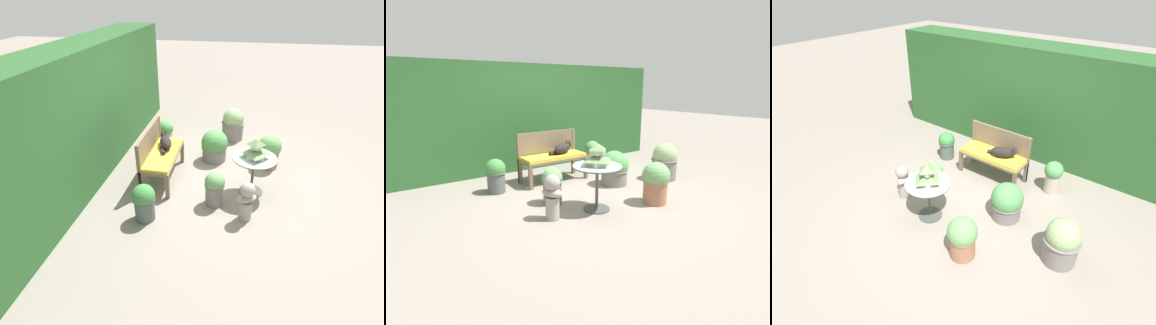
# 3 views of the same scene
# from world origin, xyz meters

# --- Properties ---
(ground) EXTENTS (30.00, 30.00, 0.00)m
(ground) POSITION_xyz_m (0.00, 0.00, 0.00)
(ground) COLOR gray
(foliage_hedge_back) EXTENTS (6.40, 0.85, 2.16)m
(foliage_hedge_back) POSITION_xyz_m (0.00, 2.32, 1.08)
(foliage_hedge_back) COLOR #285628
(foliage_hedge_back) RESTS_ON ground
(garden_bench) EXTENTS (1.22, 0.49, 0.50)m
(garden_bench) POSITION_xyz_m (-0.10, 0.92, 0.42)
(garden_bench) COLOR brown
(garden_bench) RESTS_ON ground
(bench_backrest) EXTENTS (1.22, 0.06, 0.90)m
(bench_backrest) POSITION_xyz_m (-0.10, 1.15, 0.64)
(bench_backrest) COLOR brown
(bench_backrest) RESTS_ON ground
(cat) EXTENTS (0.54, 0.34, 0.23)m
(cat) POSITION_xyz_m (0.09, 0.93, 0.60)
(cat) COLOR black
(cat) RESTS_ON garden_bench
(patio_table) EXTENTS (0.69, 0.69, 0.65)m
(patio_table) POSITION_xyz_m (-0.29, -0.59, 0.51)
(patio_table) COLOR #424742
(patio_table) RESTS_ON ground
(pagoda_birdhouse) EXTENTS (0.35, 0.35, 0.31)m
(pagoda_birdhouse) POSITION_xyz_m (-0.29, -0.59, 0.79)
(pagoda_birdhouse) COLOR #B2BCA8
(pagoda_birdhouse) RESTS_ON patio_table
(garden_bust) EXTENTS (0.29, 0.35, 0.62)m
(garden_bust) POSITION_xyz_m (-0.97, -0.51, 0.34)
(garden_bust) COLOR gray
(garden_bust) RESTS_ON ground
(potted_plant_hedge_corner) EXTENTS (0.32, 0.32, 0.61)m
(potted_plant_hedge_corner) POSITION_xyz_m (0.97, 1.16, 0.34)
(potted_plant_hedge_corner) COLOR #ADA393
(potted_plant_hedge_corner) RESTS_ON ground
(potted_plant_path_edge) EXTENTS (0.31, 0.31, 0.56)m
(potted_plant_path_edge) POSITION_xyz_m (-0.69, -0.03, 0.29)
(potted_plant_path_edge) COLOR slate
(potted_plant_path_edge) RESTS_ON ground
(potted_plant_table_near) EXTENTS (0.50, 0.50, 0.61)m
(potted_plant_table_near) POSITION_xyz_m (0.67, 0.12, 0.29)
(potted_plant_table_near) COLOR slate
(potted_plant_table_near) RESTS_ON ground
(potted_plant_table_far) EXTENTS (0.33, 0.33, 0.57)m
(potted_plant_table_far) POSITION_xyz_m (-1.21, 0.92, 0.31)
(potted_plant_table_far) COLOR #4C5651
(potted_plant_table_far) RESTS_ON ground
(potted_plant_bench_right) EXTENTS (0.49, 0.49, 0.69)m
(potted_plant_bench_right) POSITION_xyz_m (1.67, -0.17, 0.34)
(potted_plant_bench_right) COLOR slate
(potted_plant_bench_right) RESTS_ON ground
(potted_plant_bench_left) EXTENTS (0.41, 0.41, 0.63)m
(potted_plant_bench_left) POSITION_xyz_m (0.59, -0.89, 0.33)
(potted_plant_bench_left) COLOR #9E664C
(potted_plant_bench_left) RESTS_ON ground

